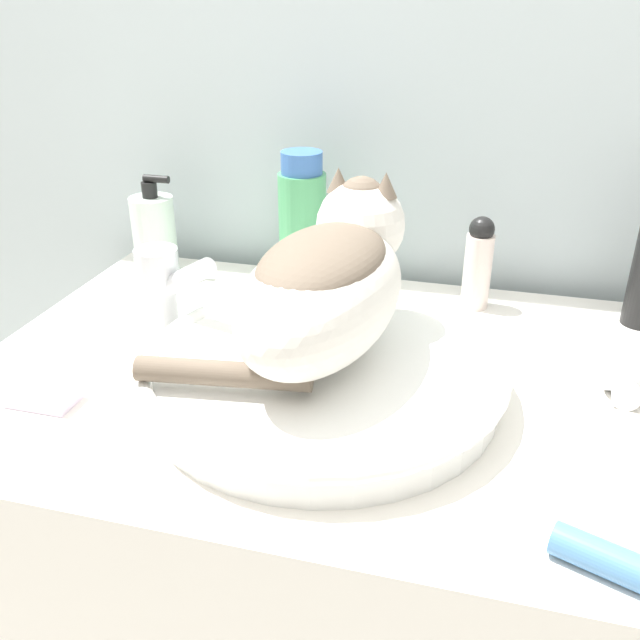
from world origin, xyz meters
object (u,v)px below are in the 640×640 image
object	(u,v)px
cat	(328,279)
deodorant_stick	(478,263)
soap_pump_bottle	(155,234)
soap_bar	(42,394)
faucet	(163,288)
mouthwash_bottle	(302,225)

from	to	relation	value
cat	deodorant_stick	distance (m)	0.33
cat	soap_pump_bottle	bearing A→B (deg)	61.12
soap_bar	faucet	bearing A→B (deg)	68.46
cat	soap_bar	bearing A→B (deg)	119.64
soap_pump_bottle	mouthwash_bottle	world-z (taller)	mouthwash_bottle
cat	soap_pump_bottle	distance (m)	0.46
soap_pump_bottle	mouthwash_bottle	xyz separation A→B (m)	(0.25, 0.00, 0.04)
soap_bar	soap_pump_bottle	bearing A→B (deg)	97.73
cat	faucet	distance (m)	0.25
mouthwash_bottle	soap_bar	bearing A→B (deg)	-116.74
soap_pump_bottle	mouthwash_bottle	distance (m)	0.26
cat	faucet	bearing A→B (deg)	84.37
soap_pump_bottle	cat	bearing A→B (deg)	-37.13
cat	mouthwash_bottle	distance (m)	0.30
mouthwash_bottle	soap_bar	xyz separation A→B (m)	(-0.20, -0.40, -0.09)
cat	soap_pump_bottle	xyz separation A→B (m)	(-0.36, 0.28, -0.07)
faucet	deodorant_stick	world-z (taller)	deodorant_stick
deodorant_stick	soap_bar	distance (m)	0.62
faucet	mouthwash_bottle	xyz separation A→B (m)	(0.13, 0.22, 0.03)
cat	soap_bar	distance (m)	0.36
soap_pump_bottle	soap_bar	size ratio (longest dim) A/B	2.10
cat	soap_bar	size ratio (longest dim) A/B	4.15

